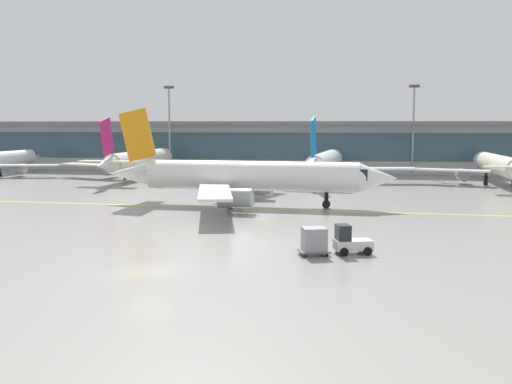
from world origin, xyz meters
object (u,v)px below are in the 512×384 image
(cargo_dolly_lead, at_px, (314,240))
(gate_airplane_3, at_px, (498,165))
(gate_airplane_2, at_px, (325,162))
(apron_light_mast_2, at_px, (413,126))
(apron_light_mast_1, at_px, (169,126))
(taxiing_regional_jet, at_px, (248,177))
(baggage_tug, at_px, (350,241))
(gate_airplane_1, at_px, (140,160))

(cargo_dolly_lead, bearing_deg, gate_airplane_3, 48.36)
(gate_airplane_2, height_order, apron_light_mast_2, apron_light_mast_2)
(gate_airplane_3, distance_m, apron_light_mast_1, 57.63)
(gate_airplane_3, distance_m, apron_light_mast_2, 19.05)
(taxiing_regional_jet, relative_size, baggage_tug, 11.36)
(taxiing_regional_jet, relative_size, apron_light_mast_1, 2.05)
(taxiing_regional_jet, height_order, baggage_tug, taxiing_regional_jet)
(gate_airplane_3, height_order, apron_light_mast_2, apron_light_mast_2)
(gate_airplane_3, xyz_separation_m, cargo_dolly_lead, (-23.53, -53.40, -1.88))
(baggage_tug, bearing_deg, gate_airplane_3, 50.32)
(gate_airplane_1, xyz_separation_m, gate_airplane_3, (56.79, -0.23, -0.11))
(gate_airplane_1, relative_size, gate_airplane_2, 0.99)
(gate_airplane_2, relative_size, apron_light_mast_2, 1.93)
(gate_airplane_3, distance_m, baggage_tug, 56.70)
(taxiing_regional_jet, bearing_deg, gate_airplane_2, 79.04)
(cargo_dolly_lead, relative_size, apron_light_mast_2, 0.16)
(gate_airplane_2, relative_size, taxiing_regional_jet, 0.93)
(gate_airplane_1, xyz_separation_m, cargo_dolly_lead, (33.26, -53.63, -1.99))
(gate_airplane_1, xyz_separation_m, gate_airplane_2, (30.78, 0.18, 0.02))
(apron_light_mast_1, bearing_deg, taxiing_regional_jet, -61.64)
(gate_airplane_1, xyz_separation_m, apron_light_mast_2, (45.39, 13.91, 5.62))
(apron_light_mast_2, bearing_deg, gate_airplane_2, -136.76)
(gate_airplane_2, distance_m, cargo_dolly_lead, 53.90)
(cargo_dolly_lead, bearing_deg, apron_light_mast_1, 98.00)
(cargo_dolly_lead, bearing_deg, gate_airplane_2, 74.78)
(gate_airplane_3, relative_size, taxiing_regional_jet, 0.89)
(gate_airplane_3, distance_m, taxiing_regional_jet, 44.10)
(gate_airplane_2, relative_size, cargo_dolly_lead, 12.37)
(cargo_dolly_lead, bearing_deg, taxiing_regional_jet, 93.25)
(apron_light_mast_2, bearing_deg, cargo_dolly_lead, -100.18)
(baggage_tug, bearing_deg, apron_light_mast_2, 63.91)
(taxiing_regional_jet, distance_m, cargo_dolly_lead, 25.67)
(baggage_tug, xyz_separation_m, cargo_dolly_lead, (-2.47, -0.80, 0.16))
(baggage_tug, distance_m, apron_light_mast_1, 74.81)
(gate_airplane_1, distance_m, apron_light_mast_1, 14.19)
(taxiing_regional_jet, bearing_deg, gate_airplane_1, 130.64)
(gate_airplane_1, distance_m, taxiing_regional_jet, 38.27)
(gate_airplane_1, relative_size, cargo_dolly_lead, 12.28)
(gate_airplane_3, bearing_deg, gate_airplane_1, 88.89)
(cargo_dolly_lead, distance_m, apron_light_mast_2, 69.04)
(apron_light_mast_2, bearing_deg, gate_airplane_3, -51.11)
(baggage_tug, bearing_deg, apron_light_mast_1, 99.98)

